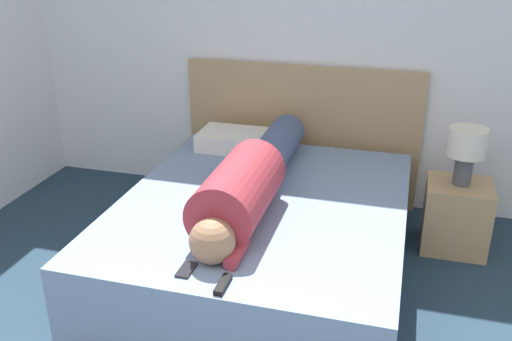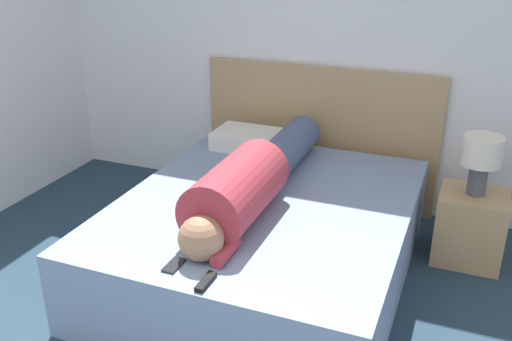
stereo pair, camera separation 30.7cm
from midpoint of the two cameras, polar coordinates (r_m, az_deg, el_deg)
The scene contains 9 objects.
wall_back at distance 4.13m, azimuth 10.22°, elevation 13.89°, with size 5.56×0.06×2.60m.
bed at distance 3.42m, azimuth 3.51°, elevation -6.73°, with size 1.62×1.95×0.48m.
headboard at distance 4.27m, azimuth 8.32°, elevation 3.43°, with size 1.74×0.04×1.03m.
nightstand at distance 3.85m, azimuth 22.77°, elevation -5.26°, with size 0.40×0.37×0.45m.
table_lamp at distance 3.66m, azimuth 23.90°, elevation 1.27°, with size 0.24×0.24×0.37m.
person_lying at distance 3.21m, azimuth 2.39°, elevation -0.95°, with size 0.35×1.73×0.35m.
pillow_near_headboard at distance 4.06m, azimuth 2.15°, elevation 2.99°, with size 0.59×0.34×0.12m.
tv_remote at distance 2.57m, azimuth -1.59°, elevation -11.16°, with size 0.04×0.15×0.02m.
cell_phone at distance 2.70m, azimuth -4.97°, elevation -9.51°, with size 0.06×0.13×0.01m.
Camera 2 is at (0.98, -0.24, 1.94)m, focal length 40.00 mm.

